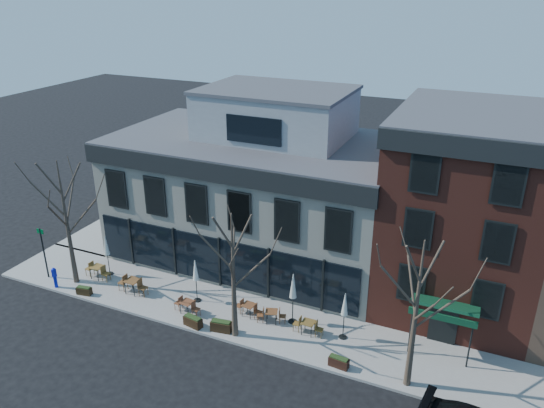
% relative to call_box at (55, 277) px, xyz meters
% --- Properties ---
extents(ground, '(120.00, 120.00, 0.00)m').
position_rel_call_box_xyz_m(ground, '(9.15, 4.20, -0.87)').
color(ground, black).
rests_on(ground, ground).
extents(sidewalk_front, '(33.50, 4.70, 0.15)m').
position_rel_call_box_xyz_m(sidewalk_front, '(12.40, 2.05, -0.80)').
color(sidewalk_front, gray).
rests_on(sidewalk_front, ground).
extents(sidewalk_side, '(4.50, 12.00, 0.15)m').
position_rel_call_box_xyz_m(sidewalk_side, '(-2.10, 10.20, -0.80)').
color(sidewalk_side, gray).
rests_on(sidewalk_side, ground).
extents(corner_building, '(18.39, 10.39, 11.10)m').
position_rel_call_box_xyz_m(corner_building, '(9.23, 9.27, 3.85)').
color(corner_building, silver).
rests_on(corner_building, ground).
extents(red_brick_building, '(8.20, 11.78, 11.18)m').
position_rel_call_box_xyz_m(red_brick_building, '(22.15, 9.18, 4.76)').
color(red_brick_building, maroon).
rests_on(red_brick_building, ground).
extents(tree_corner, '(3.93, 3.98, 7.92)m').
position_rel_call_box_xyz_m(tree_corner, '(0.67, 1.00, 3.37)').
color(tree_corner, '#382B21').
rests_on(tree_corner, sidewalk_front).
extents(tree_mid, '(3.50, 3.55, 7.04)m').
position_rel_call_box_xyz_m(tree_mid, '(12.17, 0.30, 2.92)').
color(tree_mid, '#382B21').
rests_on(tree_mid, sidewalk_front).
extents(tree_right, '(3.72, 3.77, 7.48)m').
position_rel_call_box_xyz_m(tree_right, '(21.17, 0.30, 3.15)').
color(tree_right, '#382B21').
rests_on(tree_right, sidewalk_front).
extents(sign_pole, '(0.50, 0.10, 3.40)m').
position_rel_call_box_xyz_m(sign_pole, '(-1.35, 0.70, 1.20)').
color(sign_pole, black).
rests_on(sign_pole, sidewalk_front).
extents(call_box, '(0.27, 0.27, 1.37)m').
position_rel_call_box_xyz_m(call_box, '(0.00, 0.00, 0.00)').
color(call_box, '#0D18B4').
rests_on(call_box, sidewalk_front).
extents(cafe_set_0, '(1.91, 0.81, 0.99)m').
position_rel_call_box_xyz_m(cafe_set_0, '(1.61, 1.90, -0.22)').
color(cafe_set_0, brown).
rests_on(cafe_set_0, sidewalk_front).
extents(cafe_set_1, '(2.00, 0.82, 1.06)m').
position_rel_call_box_xyz_m(cafe_set_1, '(4.68, 1.43, -0.18)').
color(cafe_set_1, brown).
rests_on(cafe_set_1, sidewalk_front).
extents(cafe_set_2, '(1.72, 0.75, 0.89)m').
position_rel_call_box_xyz_m(cafe_set_2, '(8.77, 0.98, -0.27)').
color(cafe_set_2, brown).
rests_on(cafe_set_2, sidewalk_front).
extents(cafe_set_3, '(1.69, 0.73, 0.88)m').
position_rel_call_box_xyz_m(cafe_set_3, '(12.03, 2.15, -0.27)').
color(cafe_set_3, brown).
rests_on(cafe_set_3, sidewalk_front).
extents(cafe_set_4, '(1.67, 0.90, 0.86)m').
position_rel_call_box_xyz_m(cafe_set_4, '(13.45, 2.10, -0.28)').
color(cafe_set_4, brown).
rests_on(cafe_set_4, sidewalk_front).
extents(cafe_set_5, '(1.68, 0.68, 0.89)m').
position_rel_call_box_xyz_m(cafe_set_5, '(15.62, 1.98, -0.27)').
color(cafe_set_5, brown).
rests_on(cafe_set_5, sidewalk_front).
extents(umbrella_0, '(0.43, 0.43, 2.68)m').
position_rel_call_box_xyz_m(umbrella_0, '(1.94, 2.58, 1.17)').
color(umbrella_0, black).
rests_on(umbrella_0, sidewalk_front).
extents(umbrella_2, '(0.43, 0.43, 2.68)m').
position_rel_call_box_xyz_m(umbrella_2, '(8.63, 2.24, 1.17)').
color(umbrella_2, black).
rests_on(umbrella_2, sidewalk_front).
extents(umbrella_3, '(0.48, 0.48, 3.02)m').
position_rel_call_box_xyz_m(umbrella_3, '(14.49, 2.59, 1.40)').
color(umbrella_3, black).
rests_on(umbrella_3, sidewalk_front).
extents(umbrella_4, '(0.43, 0.43, 2.71)m').
position_rel_call_box_xyz_m(umbrella_4, '(17.42, 2.40, 1.19)').
color(umbrella_4, black).
rests_on(umbrella_4, sidewalk_front).
extents(planter_0, '(0.95, 0.50, 0.51)m').
position_rel_call_box_xyz_m(planter_0, '(2.13, 0.08, -0.47)').
color(planter_0, '#2F210F').
rests_on(planter_0, sidewalk_front).
extents(planter_1, '(1.13, 0.61, 0.60)m').
position_rel_call_box_xyz_m(planter_1, '(9.72, 0.05, -0.43)').
color(planter_1, black).
rests_on(planter_1, sidewalk_front).
extents(planter_2, '(1.18, 0.61, 0.63)m').
position_rel_call_box_xyz_m(planter_2, '(11.33, 0.29, -0.41)').
color(planter_2, black).
rests_on(planter_2, sidewalk_front).
extents(planter_3, '(1.01, 0.48, 0.55)m').
position_rel_call_box_xyz_m(planter_3, '(17.90, 0.14, -0.45)').
color(planter_3, black).
rests_on(planter_3, sidewalk_front).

